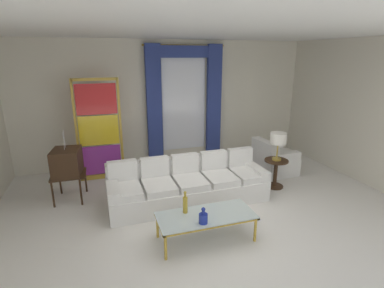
% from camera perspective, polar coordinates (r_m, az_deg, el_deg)
% --- Properties ---
extents(ground_plane, '(16.00, 16.00, 0.00)m').
position_cam_1_polar(ground_plane, '(5.19, 3.79, -13.92)').
color(ground_plane, white).
extents(wall_rear, '(8.00, 0.12, 3.00)m').
position_cam_1_polar(wall_rear, '(7.47, -4.70, 7.91)').
color(wall_rear, silver).
rests_on(wall_rear, ground).
extents(wall_right, '(0.12, 7.00, 3.00)m').
position_cam_1_polar(wall_right, '(7.23, 30.31, 5.38)').
color(wall_right, silver).
rests_on(wall_right, ground).
extents(ceiling_slab, '(8.00, 7.60, 0.04)m').
position_cam_1_polar(ceiling_slab, '(5.23, 1.03, 20.90)').
color(ceiling_slab, white).
extents(curtained_window, '(2.00, 0.17, 2.70)m').
position_cam_1_polar(curtained_window, '(7.38, -1.41, 9.74)').
color(curtained_window, white).
rests_on(curtained_window, ground).
extents(couch_white_long, '(2.93, 0.95, 0.86)m').
position_cam_1_polar(couch_white_long, '(5.60, -0.87, -7.88)').
color(couch_white_long, white).
rests_on(couch_white_long, ground).
extents(coffee_table, '(1.42, 0.62, 0.41)m').
position_cam_1_polar(coffee_table, '(4.46, 2.71, -13.82)').
color(coffee_table, silver).
rests_on(coffee_table, ground).
extents(bottle_blue_decanter, '(0.12, 0.12, 0.24)m').
position_cam_1_polar(bottle_blue_decanter, '(4.20, 2.18, -13.98)').
color(bottle_blue_decanter, navy).
rests_on(bottle_blue_decanter, coffee_table).
extents(bottle_crystal_tall, '(0.07, 0.07, 0.34)m').
position_cam_1_polar(bottle_crystal_tall, '(4.42, -1.32, -11.47)').
color(bottle_crystal_tall, gold).
rests_on(bottle_crystal_tall, coffee_table).
extents(vintage_tv, '(0.62, 0.65, 1.35)m').
position_cam_1_polar(vintage_tv, '(5.94, -22.94, -3.43)').
color(vintage_tv, '#382314').
rests_on(vintage_tv, ground).
extents(armchair_white, '(0.86, 0.85, 0.80)m').
position_cam_1_polar(armchair_white, '(7.11, 15.31, -3.21)').
color(armchair_white, white).
rests_on(armchair_white, ground).
extents(stained_glass_divider, '(0.95, 0.05, 2.20)m').
position_cam_1_polar(stained_glass_divider, '(6.63, -17.42, 2.15)').
color(stained_glass_divider, gold).
rests_on(stained_glass_divider, ground).
extents(peacock_figurine, '(0.44, 0.60, 0.50)m').
position_cam_1_polar(peacock_figurine, '(6.50, -12.79, -5.56)').
color(peacock_figurine, beige).
rests_on(peacock_figurine, ground).
extents(round_side_table, '(0.48, 0.48, 0.59)m').
position_cam_1_polar(round_side_table, '(6.35, 15.78, -5.00)').
color(round_side_table, '#382314').
rests_on(round_side_table, ground).
extents(table_lamp_brass, '(0.32, 0.32, 0.57)m').
position_cam_1_polar(table_lamp_brass, '(6.15, 16.27, 0.84)').
color(table_lamp_brass, '#B29338').
rests_on(table_lamp_brass, round_side_table).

